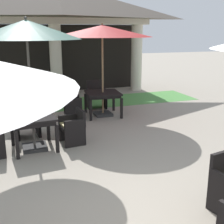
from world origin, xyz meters
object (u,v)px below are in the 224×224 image
object	(u,v)px
patio_chair_mid_left_east	(73,127)
patio_table_mid_left	(33,121)
patio_chair_far_back_west	(72,105)
patio_umbrella_mid_left	(26,31)
patio_chair_mid_left_north	(27,120)
patio_table_far_back	(103,95)
patio_chair_far_back_north	(97,96)
patio_umbrella_far_back	(102,32)

from	to	relation	value
patio_chair_mid_left_east	patio_table_mid_left	bearing A→B (deg)	90.00
patio_chair_far_back_west	patio_umbrella_mid_left	bearing A→B (deg)	-25.90
patio_chair_mid_left_north	patio_table_far_back	world-z (taller)	patio_chair_mid_left_north
patio_chair_far_back_north	patio_umbrella_far_back	bearing A→B (deg)	90.00
patio_chair_mid_left_north	patio_chair_far_back_west	world-z (taller)	patio_chair_mid_left_north
patio_table_mid_left	patio_chair_mid_left_east	xyz separation A→B (m)	(0.91, 0.09, -0.26)
patio_chair_mid_left_north	patio_table_mid_left	bearing A→B (deg)	90.00
patio_chair_mid_left_north	patio_umbrella_far_back	bearing A→B (deg)	-158.30
patio_umbrella_mid_left	patio_umbrella_far_back	distance (m)	3.11
patio_table_mid_left	patio_chair_mid_left_east	size ratio (longest dim) A/B	1.23
patio_chair_mid_left_east	patio_chair_far_back_west	xyz separation A→B (m)	(0.41, 2.12, 0.01)
patio_umbrella_mid_left	patio_chair_mid_left_north	size ratio (longest dim) A/B	3.19
patio_umbrella_mid_left	patio_chair_mid_left_north	world-z (taller)	patio_umbrella_mid_left
patio_umbrella_far_back	patio_chair_far_back_north	xyz separation A→B (m)	(0.08, 0.98, -2.11)
patio_table_far_back	patio_chair_far_back_west	bearing A→B (deg)	175.11
patio_umbrella_mid_left	patio_umbrella_far_back	world-z (taller)	patio_umbrella_mid_left
patio_table_far_back	patio_umbrella_far_back	xyz separation A→B (m)	(-0.00, 0.00, 1.89)
patio_table_mid_left	patio_chair_mid_left_north	world-z (taller)	patio_chair_mid_left_north
patio_umbrella_mid_left	patio_chair_mid_left_east	bearing A→B (deg)	5.37
patio_table_mid_left	patio_chair_mid_left_east	distance (m)	0.95
patio_chair_mid_left_north	patio_table_far_back	xyz separation A→B (m)	(2.37, 1.21, 0.22)
patio_chair_far_back_north	patio_chair_mid_left_north	bearing A→B (deg)	46.64
patio_chair_far_back_west	patio_chair_mid_left_north	bearing A→B (deg)	-42.35
patio_table_mid_left	patio_umbrella_far_back	bearing A→B (deg)	42.88
patio_umbrella_mid_left	patio_chair_mid_left_east	distance (m)	2.36
patio_umbrella_far_back	patio_table_far_back	bearing A→B (deg)	0.00
patio_umbrella_mid_left	patio_umbrella_far_back	xyz separation A→B (m)	(2.28, 2.12, -0.02)
patio_chair_mid_left_east	patio_umbrella_far_back	distance (m)	3.27
patio_table_mid_left	patio_umbrella_far_back	size ratio (longest dim) A/B	0.33
patio_chair_mid_left_east	patio_umbrella_far_back	xyz separation A→B (m)	(1.38, 2.03, 2.15)
patio_umbrella_far_back	patio_chair_far_back_west	size ratio (longest dim) A/B	3.61
patio_umbrella_far_back	patio_chair_mid_left_north	bearing A→B (deg)	-152.93
patio_chair_mid_left_north	patio_table_far_back	bearing A→B (deg)	-158.30
patio_table_mid_left	patio_table_far_back	bearing A→B (deg)	42.88
patio_chair_far_back_west	patio_chair_far_back_north	xyz separation A→B (m)	(1.05, 0.89, 0.04)
patio_chair_mid_left_east	patio_table_far_back	distance (m)	2.47
patio_table_mid_left	patio_chair_far_back_west	distance (m)	2.58
patio_umbrella_far_back	patio_chair_far_back_west	world-z (taller)	patio_umbrella_far_back
patio_table_mid_left	patio_chair_far_back_west	world-z (taller)	patio_chair_far_back_west
patio_table_mid_left	patio_umbrella_mid_left	size ratio (longest dim) A/B	0.35
patio_chair_mid_left_north	patio_chair_mid_left_east	size ratio (longest dim) A/B	1.11
patio_table_mid_left	patio_chair_far_back_north	size ratio (longest dim) A/B	1.05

